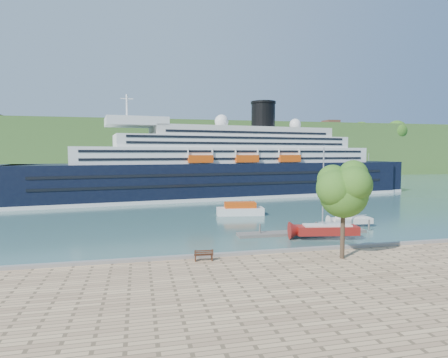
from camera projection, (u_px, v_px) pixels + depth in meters
ground at (296, 261)px, 35.64m from camera, size 400.00×400.00×0.00m
far_hillside at (170, 149)px, 175.79m from camera, size 400.00×50.00×24.00m
quay_coping at (297, 250)px, 35.36m from camera, size 220.00×0.50×0.30m
cruise_ship at (222, 148)px, 86.96m from camera, size 102.25×27.47×22.73m
park_bench at (204, 254)px, 32.32m from camera, size 1.75×0.81×1.10m
promenade_tree at (343, 206)px, 32.76m from camera, size 5.66×5.66×9.37m
floating_pontoon at (302, 233)px, 47.55m from camera, size 16.93×2.51×0.38m
sailboat_red at (328, 196)px, 44.51m from camera, size 8.39×3.64×10.48m
sailboat_white_far at (352, 198)px, 52.17m from camera, size 6.37×2.06×8.13m
tender_launch at (240, 209)px, 62.10m from camera, size 8.08×3.62×2.16m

